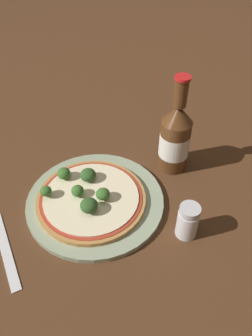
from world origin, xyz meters
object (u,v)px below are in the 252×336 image
(pizza, at_px, (91,198))
(beer_bottle, at_px, (175,137))
(pepper_shaker, at_px, (188,221))
(fork, at_px, (5,250))

(pizza, relative_size, beer_bottle, 0.98)
(beer_bottle, height_order, pepper_shaker, beer_bottle)
(pizza, relative_size, pepper_shaker, 2.98)
(beer_bottle, xyz_separation_m, fork, (-0.41, -0.07, -0.08))
(pepper_shaker, relative_size, fork, 0.42)
(pizza, height_order, fork, pizza)
(beer_bottle, bearing_deg, pizza, -171.41)
(pizza, height_order, beer_bottle, beer_bottle)
(pepper_shaker, height_order, fork, pepper_shaker)
(beer_bottle, bearing_deg, fork, -170.31)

